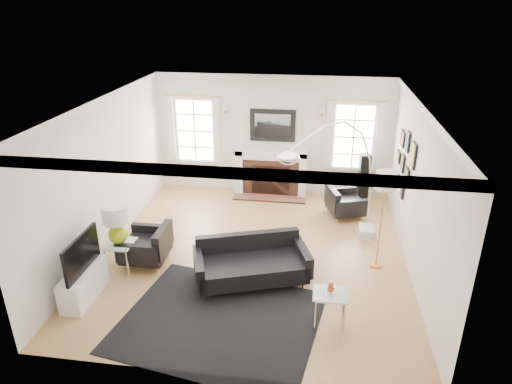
% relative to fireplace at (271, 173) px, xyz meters
% --- Properties ---
extents(floor, '(6.00, 6.00, 0.00)m').
position_rel_fireplace_xyz_m(floor, '(0.00, -2.79, -0.54)').
color(floor, '#AB8347').
rests_on(floor, ground).
extents(back_wall, '(5.50, 0.04, 2.80)m').
position_rel_fireplace_xyz_m(back_wall, '(0.00, 0.21, 0.86)').
color(back_wall, silver).
rests_on(back_wall, floor).
extents(front_wall, '(5.50, 0.04, 2.80)m').
position_rel_fireplace_xyz_m(front_wall, '(0.00, -5.79, 0.86)').
color(front_wall, silver).
rests_on(front_wall, floor).
extents(left_wall, '(0.04, 6.00, 2.80)m').
position_rel_fireplace_xyz_m(left_wall, '(-2.75, -2.79, 0.86)').
color(left_wall, silver).
rests_on(left_wall, floor).
extents(right_wall, '(0.04, 6.00, 2.80)m').
position_rel_fireplace_xyz_m(right_wall, '(2.75, -2.79, 0.86)').
color(right_wall, silver).
rests_on(right_wall, floor).
extents(ceiling, '(5.50, 6.00, 0.02)m').
position_rel_fireplace_xyz_m(ceiling, '(0.00, -2.79, 2.26)').
color(ceiling, white).
rests_on(ceiling, back_wall).
extents(crown_molding, '(5.50, 6.00, 0.12)m').
position_rel_fireplace_xyz_m(crown_molding, '(0.00, -2.79, 2.20)').
color(crown_molding, white).
rests_on(crown_molding, back_wall).
extents(fireplace, '(1.70, 0.69, 1.11)m').
position_rel_fireplace_xyz_m(fireplace, '(0.00, 0.00, 0.00)').
color(fireplace, white).
rests_on(fireplace, floor).
extents(mantel_mirror, '(1.05, 0.07, 0.75)m').
position_rel_fireplace_xyz_m(mantel_mirror, '(0.00, 0.16, 1.11)').
color(mantel_mirror, black).
rests_on(mantel_mirror, back_wall).
extents(window_left, '(1.24, 0.15, 1.62)m').
position_rel_fireplace_xyz_m(window_left, '(-1.85, 0.16, 0.92)').
color(window_left, white).
rests_on(window_left, back_wall).
extents(window_right, '(1.24, 0.15, 1.62)m').
position_rel_fireplace_xyz_m(window_right, '(1.85, 0.16, 0.92)').
color(window_right, white).
rests_on(window_right, back_wall).
extents(gallery_wall, '(0.04, 1.73, 1.29)m').
position_rel_fireplace_xyz_m(gallery_wall, '(2.72, -1.50, 0.99)').
color(gallery_wall, black).
rests_on(gallery_wall, right_wall).
extents(tv_unit, '(0.35, 1.00, 1.09)m').
position_rel_fireplace_xyz_m(tv_unit, '(-2.44, -4.49, -0.21)').
color(tv_unit, white).
rests_on(tv_unit, floor).
extents(area_rug, '(3.16, 2.78, 0.01)m').
position_rel_fireplace_xyz_m(area_rug, '(-0.22, -4.76, -0.54)').
color(area_rug, black).
rests_on(area_rug, floor).
extents(sofa, '(2.03, 1.40, 0.61)m').
position_rel_fireplace_xyz_m(sofa, '(0.07, -3.64, -0.21)').
color(sofa, black).
rests_on(sofa, floor).
extents(armchair_left, '(0.78, 0.87, 0.58)m').
position_rel_fireplace_xyz_m(armchair_left, '(-1.81, -3.35, -0.22)').
color(armchair_left, black).
rests_on(armchair_left, floor).
extents(armchair_right, '(0.92, 0.98, 0.54)m').
position_rel_fireplace_xyz_m(armchair_right, '(1.67, -0.96, -0.24)').
color(armchair_right, black).
rests_on(armchair_right, floor).
extents(coffee_table, '(0.83, 0.83, 0.37)m').
position_rel_fireplace_xyz_m(coffee_table, '(0.49, -3.14, -0.21)').
color(coffee_table, silver).
rests_on(coffee_table, floor).
extents(side_table_left, '(0.48, 0.48, 0.53)m').
position_rel_fireplace_xyz_m(side_table_left, '(-2.20, -3.65, -0.12)').
color(side_table_left, silver).
rests_on(side_table_left, floor).
extents(nesting_table, '(0.49, 0.41, 0.54)m').
position_rel_fireplace_xyz_m(nesting_table, '(1.36, -4.59, -0.12)').
color(nesting_table, silver).
rests_on(nesting_table, floor).
extents(gourd_lamp, '(0.44, 0.44, 0.70)m').
position_rel_fireplace_xyz_m(gourd_lamp, '(-2.20, -3.65, 0.39)').
color(gourd_lamp, '#9BB416').
rests_on(gourd_lamp, side_table_left).
extents(orange_vase, '(0.10, 0.10, 0.16)m').
position_rel_fireplace_xyz_m(orange_vase, '(1.36, -4.59, 0.08)').
color(orange_vase, '#B33716').
rests_on(orange_vase, nesting_table).
extents(arc_floor_lamp, '(1.80, 1.67, 2.56)m').
position_rel_fireplace_xyz_m(arc_floor_lamp, '(1.35, -2.48, 0.84)').
color(arc_floor_lamp, silver).
rests_on(arc_floor_lamp, floor).
extents(stick_floor_lamp, '(0.36, 0.36, 1.78)m').
position_rel_fireplace_xyz_m(stick_floor_lamp, '(2.20, -2.89, 1.00)').
color(stick_floor_lamp, '#C68A44').
rests_on(stick_floor_lamp, floor).
extents(speaker_tower, '(0.26, 0.26, 1.15)m').
position_rel_fireplace_xyz_m(speaker_tower, '(2.13, -0.14, 0.03)').
color(speaker_tower, black).
rests_on(speaker_tower, floor).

